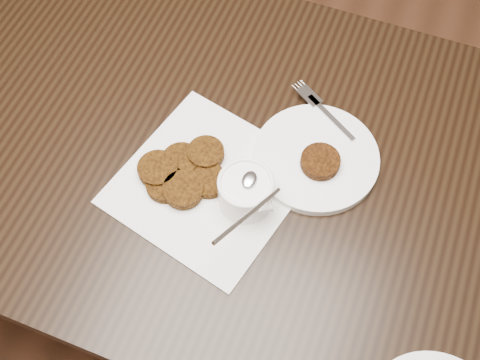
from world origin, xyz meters
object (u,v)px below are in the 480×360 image
table (189,220)px  plate_with_patty (316,155)px  napkin (209,184)px  sauce_ramekin (246,182)px

table → plate_with_patty: (0.26, 0.04, 0.39)m
table → plate_with_patty: plate_with_patty is taller
napkin → sauce_ramekin: sauce_ramekin is taller
plate_with_patty → sauce_ramekin: bearing=-125.4°
table → plate_with_patty: size_ratio=5.67×
sauce_ramekin → napkin: bearing=173.5°
table → napkin: size_ratio=4.38×
plate_with_patty → napkin: bearing=-144.1°
table → sauce_ramekin: sauce_ramekin is taller
sauce_ramekin → table: bearing=154.0°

